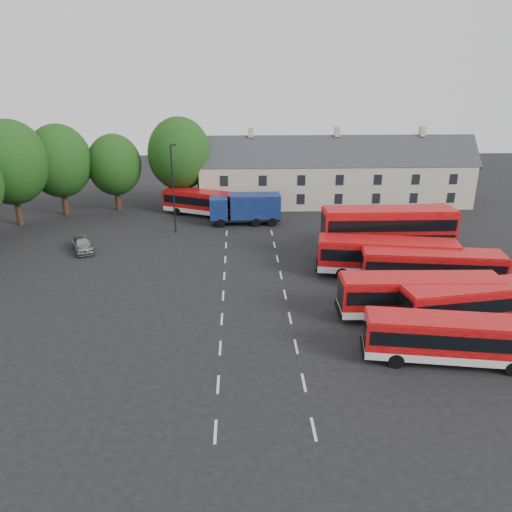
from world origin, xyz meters
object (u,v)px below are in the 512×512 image
Objects in this scene: bus_row_a at (453,336)px; lamppost at (173,187)px; bus_dd_south at (388,231)px; box_truck at (246,208)px; silver_car at (82,244)px.

lamppost reaches higher than bus_row_a.
lamppost reaches higher than bus_dd_south.
bus_dd_south is 1.50× the size of box_truck.
lamppost is at bearing -162.16° from box_truck.
bus_row_a is 1.33× the size of box_truck.
bus_row_a is 0.89× the size of bus_dd_south.
bus_dd_south is at bearing -23.27° from lamppost.
silver_car is (-28.57, 20.95, -1.07)m from bus_row_a.
bus_dd_south is 17.65m from box_truck.
bus_dd_south is 22.91m from lamppost.
silver_car is (-29.51, 3.29, -2.12)m from bus_dd_south.
bus_row_a is 1.12× the size of lamppost.
silver_car is at bearing 153.04° from bus_row_a.
lamppost is at bearing 9.37° from silver_car.
box_truck is at bearing 138.05° from bus_dd_south.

